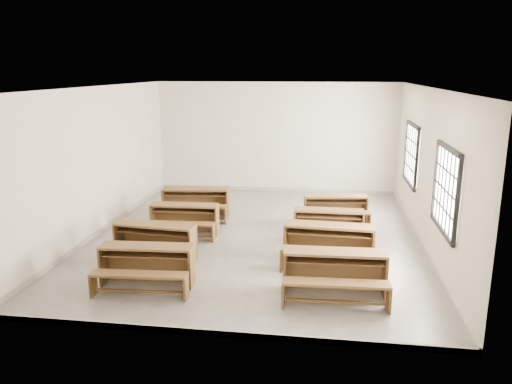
# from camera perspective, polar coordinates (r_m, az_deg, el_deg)

# --- Properties ---
(room) EXTENTS (8.50, 8.50, 3.20)m
(room) POSITION_cam_1_polar(r_m,az_deg,el_deg) (10.43, 0.49, 6.09)
(room) COLOR gray
(room) RESTS_ON ground
(desk_set_0) EXTENTS (1.60, 0.90, 0.70)m
(desk_set_0) POSITION_cam_1_polar(r_m,az_deg,el_deg) (8.61, -12.44, -7.93)
(desk_set_0) COLOR brown
(desk_set_0) RESTS_ON ground
(desk_set_1) EXTENTS (1.64, 0.97, 0.71)m
(desk_set_1) POSITION_cam_1_polar(r_m,az_deg,el_deg) (9.69, -11.57, -5.35)
(desk_set_1) COLOR brown
(desk_set_1) RESTS_ON ground
(desk_set_2) EXTENTS (1.52, 0.83, 0.67)m
(desk_set_2) POSITION_cam_1_polar(r_m,az_deg,el_deg) (11.10, -8.22, -2.85)
(desk_set_2) COLOR brown
(desk_set_2) RESTS_ON ground
(desk_set_3) EXTENTS (1.69, 0.99, 0.73)m
(desk_set_3) POSITION_cam_1_polar(r_m,az_deg,el_deg) (12.29, -6.94, -0.98)
(desk_set_3) COLOR brown
(desk_set_3) RESTS_ON ground
(desk_set_4) EXTENTS (1.67, 0.91, 0.74)m
(desk_set_4) POSITION_cam_1_polar(r_m,az_deg,el_deg) (8.17, 8.97, -8.83)
(desk_set_4) COLOR brown
(desk_set_4) RESTS_ON ground
(desk_set_5) EXTENTS (1.71, 0.95, 0.75)m
(desk_set_5) POSITION_cam_1_polar(r_m,az_deg,el_deg) (9.42, 8.30, -5.63)
(desk_set_5) COLOR brown
(desk_set_5) RESTS_ON ground
(desk_set_6) EXTENTS (1.47, 0.76, 0.66)m
(desk_set_6) POSITION_cam_1_polar(r_m,az_deg,el_deg) (10.72, 8.31, -3.49)
(desk_set_6) COLOR brown
(desk_set_6) RESTS_ON ground
(desk_set_7) EXTENTS (1.56, 0.94, 0.66)m
(desk_set_7) POSITION_cam_1_polar(r_m,az_deg,el_deg) (11.91, 9.08, -1.73)
(desk_set_7) COLOR brown
(desk_set_7) RESTS_ON ground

